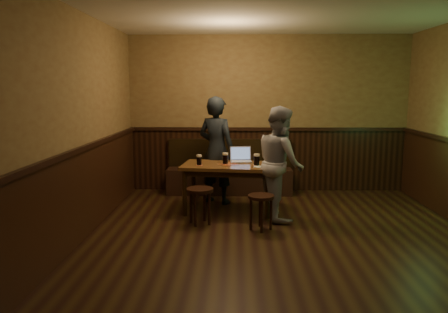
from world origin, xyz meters
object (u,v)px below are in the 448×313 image
Objects in this scene: pub_table at (228,171)px; bench at (229,176)px; pint_left at (199,160)px; person_suit at (216,150)px; person_grey at (280,163)px; stool_right at (261,202)px; laptop at (241,158)px; stool_left at (200,195)px; pint_mid at (225,158)px; pint_right at (257,160)px.

bench is at bearing 96.35° from pub_table.
pint_left is 0.66m from person_suit.
person_suit is (0.23, 0.62, 0.06)m from pint_left.
person_suit reaches higher than pint_left.
person_grey is at bearing -10.72° from pint_left.
stool_right is 1.34× the size of laptop.
stool_left is at bearing 94.64° from person_grey.
pint_mid is (-0.05, -1.20, 0.50)m from bench.
pub_table is at bearing 168.33° from pint_right.
pint_left is (-0.88, 0.77, 0.43)m from stool_right.
person_suit reaches higher than pint_right.
person_suit reaches higher than stool_left.
pint_left is (-0.43, -0.08, 0.17)m from pub_table.
stool_right is 0.27× the size of person_suit.
bench reaches higher than pint_right.
stool_left is 0.29× the size of person_suit.
stool_right is (0.83, -0.24, -0.03)m from stool_left.
person_grey reaches higher than pint_right.
person_suit is 1.07× the size of person_grey.
laptop is (0.62, 0.32, -0.02)m from pint_left.
person_grey reaches higher than bench.
pint_right is at bearing 45.05° from person_grey.
pub_table is at bearing -90.00° from bench.
person_grey is at bearing -23.17° from pint_mid.
stool_right is 0.76m from person_grey.
stool_right is 0.29× the size of person_grey.
bench is 4.38× the size of stool_left.
bench is 1.27× the size of person_suit.
pub_table is 0.61m from person_suit.
laptop reaches higher than stool_right.
pub_table is 9.20× the size of pint_left.
stool_right is at bearing -77.93° from bench.
stool_left is at bearing 164.02° from stool_right.
person_suit is (-0.20, 0.53, 0.23)m from pub_table.
pint_mid is at bearing -144.46° from laptop.
pint_left is 0.10× the size of person_grey.
person_grey reaches higher than stool_right.
pint_right is 0.88m from person_suit.
pint_mid is 0.10× the size of person_suit.
person_grey is (0.95, -0.84, -0.06)m from person_suit.
stool_left is at bearing -129.24° from laptop.
pint_left is (-0.43, -1.31, 0.50)m from bench.
person_suit reaches higher than pub_table.
bench is 1.27m from pub_table.
stool_left is 0.84m from pint_mid.
person_suit reaches higher than person_grey.
pint_mid is 0.11× the size of person_grey.
stool_right is (0.45, -2.08, 0.06)m from bench.
pub_table reaches higher than stool_left.
bench is 1.30m from pint_mid.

